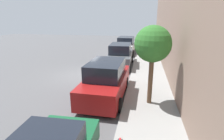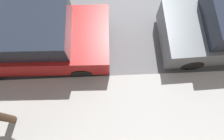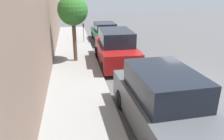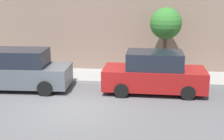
% 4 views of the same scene
% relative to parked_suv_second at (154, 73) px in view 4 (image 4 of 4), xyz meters
% --- Properties ---
extents(ground_plane, '(60.00, 60.00, 0.00)m').
position_rel_parked_suv_second_xyz_m(ground_plane, '(-2.45, 3.27, -0.93)').
color(ground_plane, '#515154').
extents(sidewalk, '(2.56, 32.00, 0.15)m').
position_rel_parked_suv_second_xyz_m(sidewalk, '(2.33, 3.27, -0.86)').
color(sidewalk, gray).
rests_on(sidewalk, ground_plane).
extents(parked_suv_second, '(2.08, 4.85, 1.98)m').
position_rel_parked_suv_second_xyz_m(parked_suv_second, '(0.00, 0.00, 0.00)').
color(parked_suv_second, maroon).
rests_on(parked_suv_second, ground_plane).
extents(parked_suv_third, '(2.10, 4.86, 1.98)m').
position_rel_parked_suv_second_xyz_m(parked_suv_third, '(-0.12, 6.50, -0.00)').
color(parked_suv_third, '#4C5156').
rests_on(parked_suv_third, ground_plane).
extents(street_tree, '(1.67, 1.67, 3.74)m').
position_rel_parked_suv_second_xyz_m(street_tree, '(2.31, -0.61, 2.08)').
color(street_tree, brown).
rests_on(street_tree, sidewalk).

